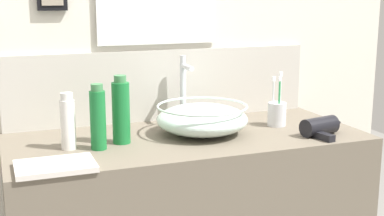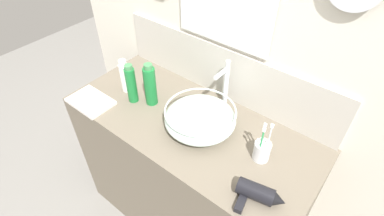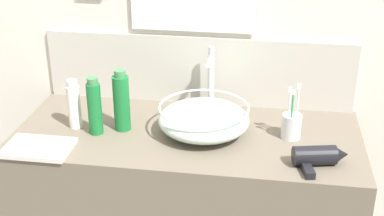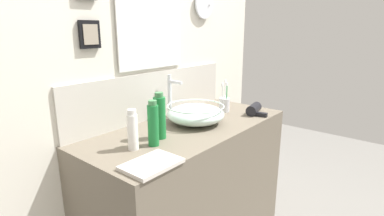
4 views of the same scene
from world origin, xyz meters
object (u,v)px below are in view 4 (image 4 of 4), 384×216
Objects in this scene: lotion_bottle at (153,124)px; toothbrush_cup at (224,104)px; hand_towel at (152,164)px; faucet at (171,93)px; soap_dispenser at (160,117)px; hair_drier at (255,109)px; shampoo_bottle at (133,130)px; glass_bowl_sink at (196,114)px.

toothbrush_cup is at bearing 5.90° from lotion_bottle.
lotion_bottle is 0.24m from hand_towel.
faucet is at bearing 150.10° from toothbrush_cup.
lotion_bottle is 0.93× the size of soap_dispenser.
hair_drier is 0.72m from soap_dispenser.
toothbrush_cup is 0.89× the size of soap_dispenser.
soap_dispenser reaches higher than hair_drier.
hair_drier is 1.02× the size of shampoo_bottle.
hair_drier is at bearing -41.92° from faucet.
hair_drier is 0.94m from hand_towel.
glass_bowl_sink is at bearing -90.00° from faucet.
lotion_bottle reaches higher than glass_bowl_sink.
soap_dispenser is 0.33m from hand_towel.
hand_towel is (-0.24, -0.20, -0.10)m from soap_dispenser.
faucet is at bearing 138.08° from hair_drier.
faucet is at bearing 90.00° from glass_bowl_sink.
glass_bowl_sink is 1.77× the size of shampoo_bottle.
lotion_bottle is at bearing 44.20° from hand_towel.
soap_dispenser reaches higher than lotion_bottle.
toothbrush_cup is (-0.09, 0.18, 0.02)m from hair_drier.
hair_drier is (0.40, -0.36, -0.12)m from faucet.
soap_dispenser reaches higher than glass_bowl_sink.
faucet reaches higher than hair_drier.
soap_dispenser is (-0.30, -0.21, -0.04)m from faucet.
lotion_bottle is (-0.70, -0.07, 0.05)m from toothbrush_cup.
toothbrush_cup is at bearing 2.48° from soap_dispenser.
soap_dispenser is 1.02× the size of hand_towel.
faucet reaches higher than toothbrush_cup.
toothbrush_cup is at bearing 115.81° from hair_drier.
toothbrush_cup is (0.31, -0.18, -0.10)m from faucet.
toothbrush_cup reaches higher than hand_towel.
faucet is 1.22× the size of lotion_bottle.
hand_towel is (-0.86, -0.23, -0.04)m from toothbrush_cup.
faucet is 0.46m from lotion_bottle.
hair_drier is 0.88× the size of lotion_bottle.
faucet reaches higher than soap_dispenser.
shampoo_bottle is at bearing 158.30° from lotion_bottle.
faucet is (0.00, 0.19, 0.09)m from glass_bowl_sink.
lotion_bottle is at bearing -146.90° from faucet.
hair_drier is 0.92× the size of toothbrush_cup.
glass_bowl_sink is 0.31m from toothbrush_cup.
glass_bowl_sink is at bearing 21.39° from hand_towel.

